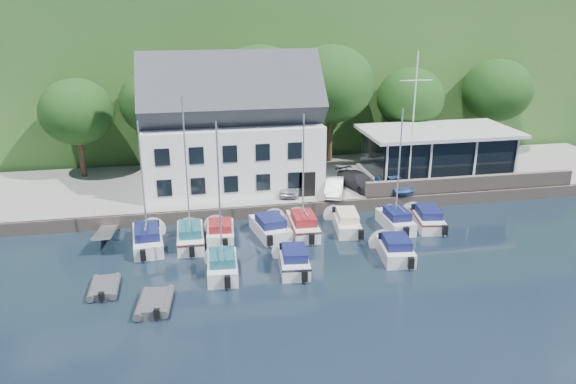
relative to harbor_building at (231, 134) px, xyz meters
name	(u,v)px	position (x,y,z in m)	size (l,w,h in m)	color
ground	(377,279)	(7.00, -16.50, -5.35)	(180.00, 180.00, 0.00)	black
quay	(311,182)	(7.00, 1.00, -4.85)	(60.00, 13.00, 1.00)	gray
quay_face	(330,207)	(7.00, -5.50, -4.85)	(60.00, 0.30, 1.00)	#6D6157
hillside	(248,51)	(7.00, 45.50, 2.65)	(160.00, 75.00, 16.00)	#29531F
harbor_building	(231,134)	(0.00, 0.00, 0.00)	(14.40, 8.20, 8.70)	white
club_pavilion	(437,152)	(18.00, -0.50, -2.30)	(13.20, 7.20, 4.10)	black
seawall	(471,183)	(19.00, -5.10, -3.75)	(18.00, 0.50, 1.20)	#6D6157
gangway	(108,240)	(-9.50, -7.50, -5.35)	(1.20, 6.00, 1.40)	silver
car_silver	(289,186)	(4.23, -3.00, -3.71)	(1.50, 3.73, 1.27)	silver
car_white	(334,187)	(7.72, -4.01, -3.70)	(1.37, 3.93, 1.30)	silver
car_dgrey	(358,181)	(10.09, -2.85, -3.69)	(1.84, 4.53, 1.32)	#2B2B30
car_blue	(395,183)	(12.88, -3.90, -3.75)	(1.39, 3.52, 1.20)	#2A4C81
flagpole	(413,123)	(14.13, -3.77, 1.19)	(2.66, 0.20, 11.09)	white
tree_0	(79,128)	(-12.67, 4.95, -0.06)	(6.27, 6.27, 8.57)	black
tree_1	(159,119)	(-5.91, 5.95, 0.26)	(6.74, 6.74, 9.21)	black
tree_2	(260,108)	(3.11, 4.79, 1.21)	(8.14, 8.14, 11.13)	black
tree_3	(331,104)	(9.89, 5.64, 1.14)	(8.03, 8.03, 10.97)	black
tree_4	(409,114)	(17.66, 5.29, 0.03)	(6.42, 6.42, 8.77)	black
tree_5	(495,106)	(27.02, 5.91, 0.31)	(6.82, 6.82, 9.32)	black
boat_r1_0	(143,182)	(-6.66, -9.14, -0.74)	(2.07, 6.79, 9.22)	silver
boat_r1_1	(187,180)	(-3.82, -9.33, -0.70)	(1.91, 6.24, 9.29)	silver
boat_r1_2	(218,183)	(-1.74, -8.78, -1.22)	(1.99, 4.98, 8.25)	silver
boat_r1_3	(270,225)	(1.76, -8.76, -4.61)	(2.13, 5.83, 1.49)	silver
boat_r1_4	(303,170)	(4.11, -8.83, -0.63)	(1.93, 6.39, 9.45)	silver
boat_r1_5	(346,219)	(7.37, -8.62, -4.64)	(1.78, 6.47, 1.41)	silver
boat_r1_6	(399,167)	(10.93, -9.24, -0.72)	(1.86, 5.55, 9.26)	silver
boat_r1_7	(427,216)	(13.37, -9.19, -4.62)	(1.93, 6.08, 1.45)	silver
boat_r2_1	(220,203)	(-2.05, -14.16, -0.69)	(1.95, 5.44, 9.32)	silver
boat_r2_2	(294,258)	(2.36, -14.17, -4.63)	(1.87, 5.60, 1.45)	silver
boat_r2_3	(395,247)	(9.11, -13.82, -4.62)	(2.04, 5.47, 1.47)	silver
dinghy_0	(104,286)	(-8.86, -14.98, -5.02)	(1.70, 2.83, 0.66)	#39393D
dinghy_1	(155,302)	(-5.97, -17.33, -4.98)	(1.90, 3.16, 0.74)	#39393D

